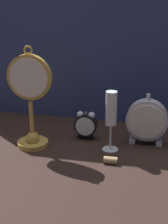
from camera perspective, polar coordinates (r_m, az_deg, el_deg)
name	(u,v)px	position (r m, az deg, el deg)	size (l,w,h in m)	color
ground_plane	(79,155)	(1.21, -0.84, -6.61)	(4.00, 4.00, 0.00)	black
fabric_backdrop_drape	(99,42)	(1.42, 2.23, 10.68)	(1.24, 0.01, 0.62)	navy
pocket_watch_on_stand	(31,103)	(1.23, -8.13, 1.41)	(0.15, 0.10, 0.34)	gold
alarm_clock_twin_bell	(86,124)	(1.31, 0.28, -1.83)	(0.08, 0.03, 0.10)	black
mantel_clock_silver	(147,120)	(1.27, 9.57, -1.27)	(0.14, 0.04, 0.18)	silver
champagne_flute	(111,113)	(1.20, 4.14, -0.20)	(0.05, 0.05, 0.20)	silver
wine_cork	(111,160)	(1.16, 4.07, -7.34)	(0.02, 0.02, 0.04)	tan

